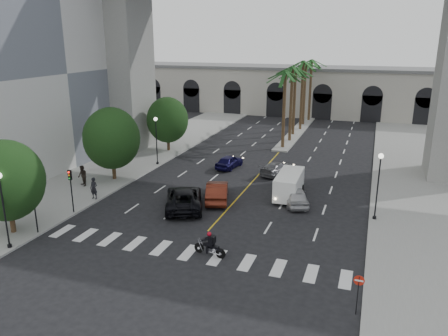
% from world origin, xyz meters
% --- Properties ---
extents(ground, '(140.00, 140.00, 0.00)m').
position_xyz_m(ground, '(0.00, 0.00, 0.00)').
color(ground, black).
rests_on(ground, ground).
extents(sidewalk_left, '(8.00, 100.00, 0.15)m').
position_xyz_m(sidewalk_left, '(-15.00, 15.00, 0.07)').
color(sidewalk_left, gray).
rests_on(sidewalk_left, ground).
extents(sidewalk_right, '(8.00, 100.00, 0.15)m').
position_xyz_m(sidewalk_right, '(15.00, 15.00, 0.07)').
color(sidewalk_right, gray).
rests_on(sidewalk_right, ground).
extents(median, '(2.00, 24.00, 0.20)m').
position_xyz_m(median, '(0.00, 38.00, 0.10)').
color(median, gray).
rests_on(median, ground).
extents(building_left, '(16.50, 32.50, 20.60)m').
position_xyz_m(building_left, '(-27.00, 12.00, 10.31)').
color(building_left, silver).
rests_on(building_left, ground).
extents(pier_building, '(71.00, 10.50, 8.50)m').
position_xyz_m(pier_building, '(0.00, 55.00, 4.27)').
color(pier_building, '#BBB6A8').
rests_on(pier_building, ground).
extents(palm_a, '(3.20, 3.20, 10.30)m').
position_xyz_m(palm_a, '(0.00, 28.00, 9.10)').
color(palm_a, '#47331E').
rests_on(palm_a, ground).
extents(palm_b, '(3.20, 3.20, 10.60)m').
position_xyz_m(palm_b, '(0.10, 32.00, 9.37)').
color(palm_b, '#47331E').
rests_on(palm_b, ground).
extents(palm_c, '(3.20, 3.20, 10.10)m').
position_xyz_m(palm_c, '(-0.20, 36.00, 8.91)').
color(palm_c, '#47331E').
rests_on(palm_c, ground).
extents(palm_d, '(3.20, 3.20, 10.90)m').
position_xyz_m(palm_d, '(0.15, 40.00, 9.65)').
color(palm_d, '#47331E').
rests_on(palm_d, ground).
extents(palm_e, '(3.20, 3.20, 10.40)m').
position_xyz_m(palm_e, '(-0.10, 44.00, 9.19)').
color(palm_e, '#47331E').
rests_on(palm_e, ground).
extents(palm_f, '(3.20, 3.20, 10.70)m').
position_xyz_m(palm_f, '(0.20, 48.00, 9.46)').
color(palm_f, '#47331E').
rests_on(palm_f, ground).
extents(street_tree_near, '(5.20, 5.20, 6.89)m').
position_xyz_m(street_tree_near, '(-13.00, -3.00, 4.02)').
color(street_tree_near, '#382616').
rests_on(street_tree_near, ground).
extents(street_tree_mid, '(5.44, 5.44, 7.21)m').
position_xyz_m(street_tree_mid, '(-13.00, 10.00, 4.21)').
color(street_tree_mid, '#382616').
rests_on(street_tree_mid, ground).
extents(street_tree_far, '(5.04, 5.04, 6.68)m').
position_xyz_m(street_tree_far, '(-13.00, 22.00, 3.90)').
color(street_tree_far, '#382616').
rests_on(street_tree_far, ground).
extents(lamp_post_left_near, '(0.40, 0.40, 5.35)m').
position_xyz_m(lamp_post_left_near, '(-11.40, -5.00, 3.22)').
color(lamp_post_left_near, black).
rests_on(lamp_post_left_near, ground).
extents(lamp_post_left_far, '(0.40, 0.40, 5.35)m').
position_xyz_m(lamp_post_left_far, '(-11.40, 16.00, 3.22)').
color(lamp_post_left_far, black).
rests_on(lamp_post_left_far, ground).
extents(lamp_post_right, '(0.40, 0.40, 5.35)m').
position_xyz_m(lamp_post_right, '(11.40, 8.00, 3.22)').
color(lamp_post_right, black).
rests_on(lamp_post_right, ground).
extents(traffic_signal_near, '(0.25, 0.18, 3.65)m').
position_xyz_m(traffic_signal_near, '(-11.30, -2.50, 2.51)').
color(traffic_signal_near, black).
rests_on(traffic_signal_near, ground).
extents(traffic_signal_far, '(0.25, 0.18, 3.65)m').
position_xyz_m(traffic_signal_far, '(-11.30, 1.50, 2.51)').
color(traffic_signal_far, black).
rests_on(traffic_signal_far, ground).
extents(motorcycle_rider, '(2.28, 0.66, 1.65)m').
position_xyz_m(motorcycle_rider, '(1.52, -1.40, 0.75)').
color(motorcycle_rider, black).
rests_on(motorcycle_rider, ground).
extents(car_a, '(3.13, 4.73, 1.49)m').
position_xyz_m(car_a, '(5.04, 9.38, 0.75)').
color(car_a, '#A2A2A6').
rests_on(car_a, ground).
extents(car_b, '(3.23, 5.38, 1.67)m').
position_xyz_m(car_b, '(-1.50, 8.06, 0.84)').
color(car_b, '#571D11').
rests_on(car_b, ground).
extents(car_c, '(5.06, 6.78, 1.71)m').
position_xyz_m(car_c, '(-3.48, 5.53, 0.86)').
color(car_c, black).
rests_on(car_c, ground).
extents(car_d, '(3.34, 4.95, 1.33)m').
position_xyz_m(car_d, '(1.78, 17.06, 0.67)').
color(car_d, slate).
rests_on(car_d, ground).
extents(car_e, '(2.24, 4.34, 1.41)m').
position_xyz_m(car_e, '(-3.63, 17.65, 0.71)').
color(car_e, '#100D3C').
rests_on(car_e, ground).
extents(cargo_van, '(2.18, 5.19, 2.19)m').
position_xyz_m(cargo_van, '(4.17, 10.82, 1.22)').
color(cargo_van, white).
rests_on(cargo_van, ground).
extents(pedestrian_a, '(0.72, 0.49, 1.90)m').
position_xyz_m(pedestrian_a, '(-11.50, 4.59, 1.10)').
color(pedestrian_a, black).
rests_on(pedestrian_a, sidewalk_left).
extents(pedestrian_b, '(1.20, 1.15, 1.95)m').
position_xyz_m(pedestrian_b, '(-14.55, 7.14, 1.13)').
color(pedestrian_b, black).
rests_on(pedestrian_b, sidewalk_left).
extents(do_not_enter_sign, '(0.54, 0.05, 2.22)m').
position_xyz_m(do_not_enter_sign, '(10.73, -4.77, 1.61)').
color(do_not_enter_sign, black).
rests_on(do_not_enter_sign, ground).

